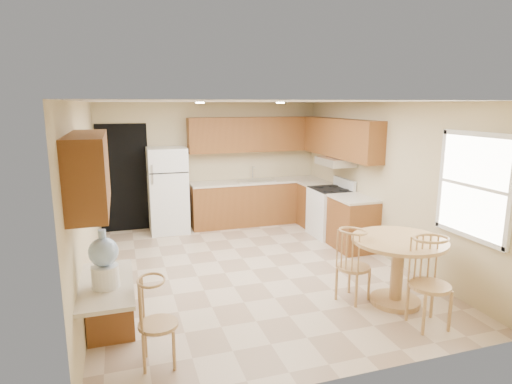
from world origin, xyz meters
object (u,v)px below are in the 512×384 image
object	(u,v)px
dining_table	(398,261)
chair_table_b	(437,278)
water_crock	(104,262)
stove	(330,212)
chair_table_a	(358,260)
refrigerator	(168,190)
chair_desk	(159,317)

from	to	relation	value
dining_table	chair_table_b	size ratio (longest dim) A/B	1.13
chair_table_b	water_crock	bearing A→B (deg)	-3.18
stove	dining_table	xyz separation A→B (m)	(-0.52, -2.79, 0.09)
water_crock	stove	bearing A→B (deg)	37.27
chair_table_a	chair_table_b	xyz separation A→B (m)	(0.47, -0.85, 0.05)
dining_table	chair_table_a	bearing A→B (deg)	161.01
refrigerator	water_crock	world-z (taller)	refrigerator
chair_table_a	chair_desk	size ratio (longest dim) A/B	1.08
refrigerator	chair_table_b	size ratio (longest dim) A/B	1.63
refrigerator	dining_table	size ratio (longest dim) A/B	1.44
chair_table_b	water_crock	distance (m)	3.46
chair_table_a	chair_desk	bearing A→B (deg)	-102.23
dining_table	water_crock	bearing A→B (deg)	-176.64
stove	chair_table_b	distance (m)	3.52
chair_desk	refrigerator	bearing A→B (deg)	178.44
refrigerator	stove	xyz separation A→B (m)	(2.88, -1.22, -0.36)
chair_table_b	water_crock	world-z (taller)	water_crock
stove	chair_table_a	size ratio (longest dim) A/B	1.17
refrigerator	chair_table_a	world-z (taller)	refrigerator
stove	water_crock	size ratio (longest dim) A/B	1.93
water_crock	chair_table_b	bearing A→B (deg)	-8.20
refrigerator	chair_table_b	distance (m)	5.26
chair_table_a	chair_table_b	distance (m)	0.97
dining_table	chair_desk	distance (m)	2.99
chair_table_b	chair_desk	size ratio (longest dim) A/B	1.18
chair_desk	dining_table	bearing A→B (deg)	105.26
chair_table_a	chair_desk	world-z (taller)	chair_table_a
dining_table	water_crock	distance (m)	3.44
chair_desk	chair_table_a	bearing A→B (deg)	110.50
water_crock	refrigerator	bearing A→B (deg)	75.99
dining_table	chair_table_a	xyz separation A→B (m)	(-0.47, 0.16, 0.01)
chair_table_a	water_crock	distance (m)	2.99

